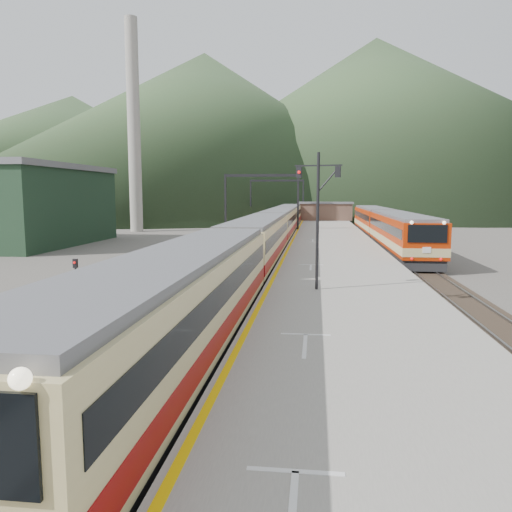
# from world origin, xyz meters

# --- Properties ---
(ground) EXTENTS (400.00, 400.00, 0.00)m
(ground) POSITION_xyz_m (0.00, 0.00, 0.00)
(ground) COLOR #47423D
(ground) RESTS_ON ground
(track_main) EXTENTS (2.60, 200.00, 0.23)m
(track_main) POSITION_xyz_m (0.00, 40.00, 0.07)
(track_main) COLOR black
(track_main) RESTS_ON ground
(track_far) EXTENTS (2.60, 200.00, 0.23)m
(track_far) POSITION_xyz_m (-5.00, 40.00, 0.07)
(track_far) COLOR black
(track_far) RESTS_ON ground
(track_second) EXTENTS (2.60, 200.00, 0.23)m
(track_second) POSITION_xyz_m (11.50, 40.00, 0.07)
(track_second) COLOR black
(track_second) RESTS_ON ground
(platform) EXTENTS (8.00, 100.00, 1.00)m
(platform) POSITION_xyz_m (5.60, 38.00, 0.50)
(platform) COLOR gray
(platform) RESTS_ON ground
(gantry_near) EXTENTS (9.55, 0.25, 8.00)m
(gantry_near) POSITION_xyz_m (-2.85, 55.00, 5.59)
(gantry_near) COLOR black
(gantry_near) RESTS_ON ground
(gantry_far) EXTENTS (9.55, 0.25, 8.00)m
(gantry_far) POSITION_xyz_m (-2.85, 80.00, 5.59)
(gantry_far) COLOR black
(gantry_far) RESTS_ON ground
(warehouse) EXTENTS (14.50, 20.50, 8.60)m
(warehouse) POSITION_xyz_m (-28.00, 42.00, 4.32)
(warehouse) COLOR black
(warehouse) RESTS_ON ground
(smokestack) EXTENTS (1.80, 1.80, 30.00)m
(smokestack) POSITION_xyz_m (-22.00, 62.00, 15.00)
(smokestack) COLOR #9E998E
(smokestack) RESTS_ON ground
(station_shed) EXTENTS (9.40, 4.40, 3.10)m
(station_shed) POSITION_xyz_m (5.60, 78.00, 2.57)
(station_shed) COLOR brown
(station_shed) RESTS_ON platform
(hill_a) EXTENTS (180.00, 180.00, 60.00)m
(hill_a) POSITION_xyz_m (-40.00, 190.00, 30.00)
(hill_a) COLOR #344B29
(hill_a) RESTS_ON ground
(hill_b) EXTENTS (220.00, 220.00, 75.00)m
(hill_b) POSITION_xyz_m (30.00, 230.00, 37.50)
(hill_b) COLOR #344B29
(hill_b) RESTS_ON ground
(hill_d) EXTENTS (200.00, 200.00, 55.00)m
(hill_d) POSITION_xyz_m (-120.00, 240.00, 27.50)
(hill_d) COLOR #344B29
(hill_d) RESTS_ON ground
(main_train) EXTENTS (2.98, 81.59, 3.63)m
(main_train) POSITION_xyz_m (0.00, 37.03, 2.05)
(main_train) COLOR tan
(main_train) RESTS_ON track_main
(second_train) EXTENTS (3.13, 42.61, 3.82)m
(second_train) POSITION_xyz_m (11.50, 47.29, 2.14)
(second_train) COLOR #AB2704
(second_train) RESTS_ON track_second
(signal_mast) EXTENTS (2.18, 0.55, 6.37)m
(signal_mast) POSITION_xyz_m (4.15, 14.95, 4.91)
(signal_mast) COLOR black
(signal_mast) RESTS_ON platform
(short_signal_a) EXTENTS (0.23, 0.17, 2.27)m
(short_signal_a) POSITION_xyz_m (-2.17, 2.57, 1.46)
(short_signal_a) COLOR black
(short_signal_a) RESTS_ON ground
(short_signal_b) EXTENTS (0.26, 0.23, 2.27)m
(short_signal_b) POSITION_xyz_m (-2.12, 34.48, 1.46)
(short_signal_b) COLOR black
(short_signal_b) RESTS_ON ground
(short_signal_c) EXTENTS (0.23, 0.17, 2.27)m
(short_signal_c) POSITION_xyz_m (-7.78, 14.86, 1.46)
(short_signal_c) COLOR black
(short_signal_c) RESTS_ON ground
(worker) EXTENTS (0.72, 0.51, 1.90)m
(worker) POSITION_xyz_m (-6.47, 8.33, 0.95)
(worker) COLOR #1D212D
(worker) RESTS_ON ground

